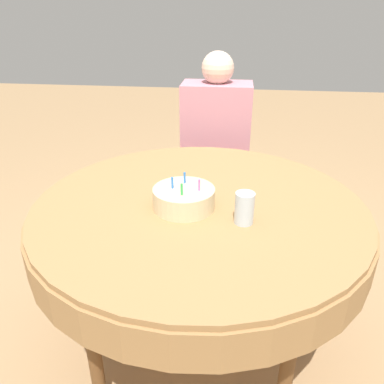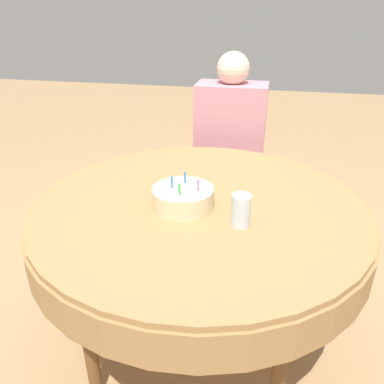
% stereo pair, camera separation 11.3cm
% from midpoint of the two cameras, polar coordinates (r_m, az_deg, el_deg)
% --- Properties ---
extents(ground_plane, '(12.00, 12.00, 0.00)m').
position_cam_midpoint_polar(ground_plane, '(1.84, 2.81, -21.61)').
color(ground_plane, '#A37F56').
extents(dining_table, '(1.25, 1.25, 0.72)m').
position_cam_midpoint_polar(dining_table, '(1.44, 3.35, -4.45)').
color(dining_table, '#9E7547').
rests_on(dining_table, ground_plane).
extents(chair, '(0.41, 0.41, 0.95)m').
position_cam_midpoint_polar(chair, '(2.39, 7.14, 4.57)').
color(chair, '#A37A4C').
rests_on(chair, ground_plane).
extents(person, '(0.40, 0.34, 1.16)m').
position_cam_midpoint_polar(person, '(2.23, 7.18, 8.34)').
color(person, beige).
rests_on(person, ground_plane).
extents(birthday_cake, '(0.22, 0.22, 0.12)m').
position_cam_midpoint_polar(birthday_cake, '(1.34, 1.03, -0.93)').
color(birthday_cake, beige).
rests_on(birthday_cake, dining_table).
extents(drinking_glass, '(0.07, 0.07, 0.11)m').
position_cam_midpoint_polar(drinking_glass, '(1.24, 10.05, -2.83)').
color(drinking_glass, silver).
rests_on(drinking_glass, dining_table).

